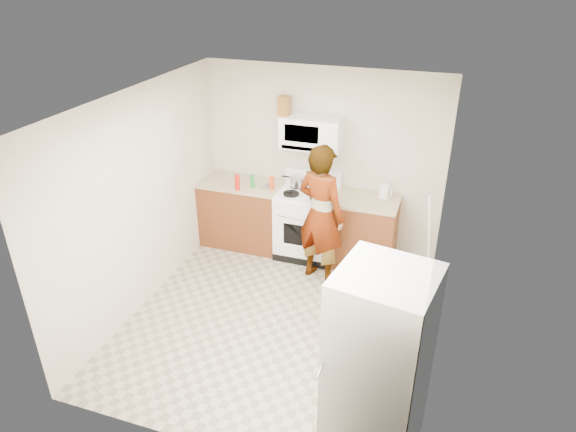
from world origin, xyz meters
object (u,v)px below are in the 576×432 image
at_px(gas_range, 307,222).
at_px(saucepan, 298,181).
at_px(microwave, 312,132).
at_px(kettle, 384,191).
at_px(fridge, 378,365).
at_px(person, 321,215).

distance_m(gas_range, saucepan, 0.57).
bearing_deg(microwave, gas_range, -90.00).
bearing_deg(kettle, gas_range, -178.72).
bearing_deg(kettle, fridge, -88.27).
distance_m(microwave, saucepan, 0.71).
bearing_deg(gas_range, kettle, 8.06).
xyz_separation_m(microwave, fridge, (1.41, -2.92, -0.85)).
relative_size(gas_range, saucepan, 5.19).
bearing_deg(gas_range, fridge, -63.19).
distance_m(gas_range, kettle, 1.12).
bearing_deg(microwave, kettle, 0.58).
height_order(microwave, fridge, microwave).
bearing_deg(person, gas_range, -36.28).
xyz_separation_m(person, saucepan, (-0.49, 0.64, 0.12)).
height_order(fridge, kettle, fridge).
distance_m(person, saucepan, 0.82).
height_order(person, fridge, person).
height_order(microwave, saucepan, microwave).
relative_size(gas_range, person, 0.63).
distance_m(fridge, saucepan, 3.31).
xyz_separation_m(microwave, person, (0.32, -0.65, -0.80)).
height_order(gas_range, person, person).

